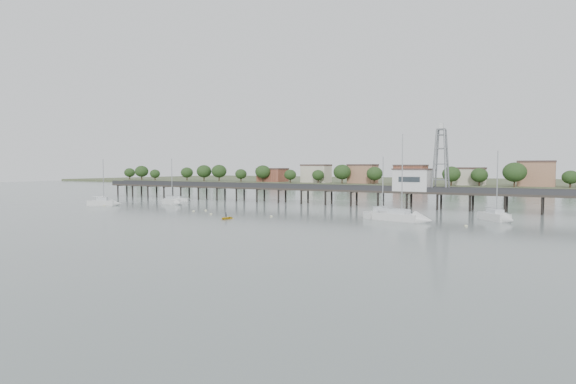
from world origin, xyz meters
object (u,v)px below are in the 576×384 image
Objects in this scene: pier at (316,189)px; sailboat_d at (408,218)px; lattice_tower at (441,161)px; yellow_dinghy at (226,219)px; sailboat_e at (499,218)px; sailboat_c at (385,214)px; white_tender at (181,200)px; sailboat_a at (107,203)px; sailboat_b at (174,202)px.

sailboat_d reaches higher than pier.
yellow_dinghy is (-29.89, -40.61, -11.10)m from lattice_tower.
sailboat_e reaches higher than sailboat_c.
yellow_dinghy is at bearing -62.44° from white_tender.
sailboat_a is 16.31m from sailboat_b.
pier is 12.28× the size of sailboat_c.
sailboat_e is (89.47, 11.61, -0.01)m from sailboat_a.
lattice_tower is 1.27× the size of sailboat_c.
sailboat_c reaches higher than white_tender.
sailboat_a is at bearing -130.49° from white_tender.
sailboat_b is (-77.47, -0.55, 0.00)m from sailboat_e.
lattice_tower is at bearing 52.13° from yellow_dinghy.
sailboat_c is 0.98× the size of sailboat_b.
sailboat_c reaches higher than sailboat_a.
sailboat_d is (75.57, 2.82, -0.02)m from sailboat_a.
pier is at bearing 49.76° from sailboat_b.
sailboat_e is 1.09× the size of sailboat_c.
sailboat_b is 4.19× the size of yellow_dinghy.
lattice_tower is 66.71m from sailboat_b.
pier is at bearing 90.75° from yellow_dinghy.
lattice_tower reaches higher than yellow_dinghy.
white_tender is (-69.65, 17.75, -0.16)m from sailboat_d.
lattice_tower is at bearing 174.56° from sailboat_e.
sailboat_e is at bearing -52.55° from lattice_tower.
sailboat_c is 57.92m from sailboat_b.
sailboat_d is at bearing -100.59° from sailboat_e.
sailboat_b is at bearing -81.87° from white_tender.
white_tender is at bearing 176.80° from sailboat_d.
lattice_tower is 25.92m from sailboat_c.
yellow_dinghy is at bearing -87.74° from pier.
sailboat_d is (0.66, -27.79, -10.47)m from lattice_tower.
sailboat_b is 39.17m from yellow_dinghy.
lattice_tower reaches higher than white_tender.
sailboat_b is (-62.92, -19.56, -10.45)m from lattice_tower.
sailboat_e reaches higher than sailboat_b.
sailboat_a is (-74.91, -30.61, -10.45)m from lattice_tower.
sailboat_c is 2.90× the size of white_tender.
sailboat_a is 90.22m from sailboat_e.
sailboat_c reaches higher than yellow_dinghy.
sailboat_d is at bearing -97.75° from sailboat_c.
pier is 42.62m from sailboat_d.
white_tender is at bearing 36.93° from sailboat_a.
lattice_tower is at bearing 18.58° from sailboat_c.
sailboat_c is 0.74× the size of sailboat_d.
sailboat_e is 0.80× the size of sailboat_d.
sailboat_a is at bearing -166.76° from sailboat_d.
sailboat_d reaches higher than sailboat_b.
white_tender is (-63.88, 13.11, -0.18)m from sailboat_c.
lattice_tower reaches higher than pier.
pier is at bearing -9.41° from white_tender.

